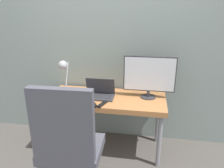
# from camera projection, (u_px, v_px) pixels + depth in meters

# --- Properties ---
(ground_plane) EXTENTS (12.00, 12.00, 0.00)m
(ground_plane) POSITION_uv_depth(u_px,v_px,m) (102.00, 163.00, 2.55)
(ground_plane) COLOR #514C47
(wall_back) EXTENTS (8.00, 0.05, 2.60)m
(wall_back) POSITION_uv_depth(u_px,v_px,m) (111.00, 42.00, 2.74)
(wall_back) COLOR gray
(wall_back) RESTS_ON ground_plane
(desk) EXTENTS (1.40, 0.61, 0.71)m
(desk) POSITION_uv_depth(u_px,v_px,m) (106.00, 102.00, 2.62)
(desk) COLOR #B77542
(desk) RESTS_ON ground_plane
(laptop) EXTENTS (0.35, 0.22, 0.22)m
(laptop) POSITION_uv_depth(u_px,v_px,m) (100.00, 93.00, 2.59)
(laptop) COLOR #38383D
(laptop) RESTS_ON desk
(monitor) EXTENTS (0.59, 0.18, 0.49)m
(monitor) POSITION_uv_depth(u_px,v_px,m) (149.00, 76.00, 2.50)
(monitor) COLOR #333338
(monitor) RESTS_ON desk
(desk_lamp) EXTENTS (0.11, 0.27, 0.43)m
(desk_lamp) POSITION_uv_depth(u_px,v_px,m) (64.00, 69.00, 2.56)
(desk_lamp) COLOR #4C4C51
(desk_lamp) RESTS_ON desk
(office_chair) EXTENTS (0.62, 0.65, 1.16)m
(office_chair) POSITION_uv_depth(u_px,v_px,m) (68.00, 141.00, 1.86)
(office_chair) COLOR black
(office_chair) RESTS_ON ground_plane
(book_stack) EXTENTS (0.18, 0.15, 0.06)m
(book_stack) POSITION_uv_depth(u_px,v_px,m) (78.00, 98.00, 2.50)
(book_stack) COLOR #286B47
(book_stack) RESTS_ON desk
(tv_remote) EXTENTS (0.09, 0.17, 0.02)m
(tv_remote) POSITION_uv_depth(u_px,v_px,m) (102.00, 104.00, 2.39)
(tv_remote) COLOR black
(tv_remote) RESTS_ON desk
(media_remote) EXTENTS (0.11, 0.15, 0.02)m
(media_remote) POSITION_uv_depth(u_px,v_px,m) (94.00, 104.00, 2.38)
(media_remote) COLOR black
(media_remote) RESTS_ON desk
(game_controller) EXTENTS (0.14, 0.09, 0.04)m
(game_controller) POSITION_uv_depth(u_px,v_px,m) (66.00, 101.00, 2.44)
(game_controller) COLOR black
(game_controller) RESTS_ON desk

